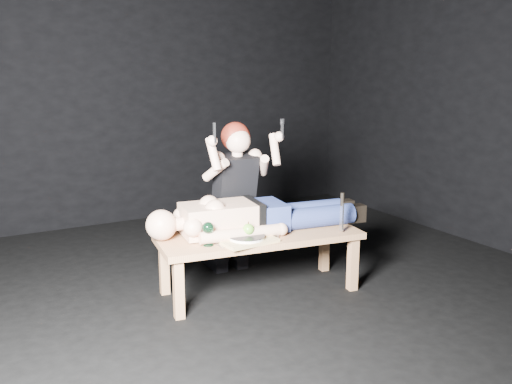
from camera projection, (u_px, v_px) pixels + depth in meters
ground at (253, 298)px, 3.97m from camera, size 5.00×5.00×0.00m
back_wall at (138, 81)px, 5.77m from camera, size 5.00×0.00×5.00m
table at (259, 263)px, 4.04m from camera, size 1.53×0.74×0.45m
lying_man at (261, 212)px, 4.06m from camera, size 1.59×0.67×0.28m
kneeling_woman at (231, 196)px, 4.37m from camera, size 0.69×0.77×1.26m
serving_tray at (247, 240)px, 3.80m from camera, size 0.40×0.30×0.02m
plate at (247, 237)px, 3.79m from camera, size 0.27×0.27×0.02m
apple at (248, 229)px, 3.80m from camera, size 0.08×0.08×0.08m
goblet at (208, 234)px, 3.70m from camera, size 0.09×0.09×0.17m
fork_flat at (218, 245)px, 3.71m from camera, size 0.02×0.16×0.01m
knife_flat at (278, 237)px, 3.89m from camera, size 0.08×0.15×0.01m
spoon_flat at (266, 235)px, 3.93m from camera, size 0.10×0.13×0.01m
carving_knife at (342, 213)px, 3.99m from camera, size 0.04×0.05×0.30m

